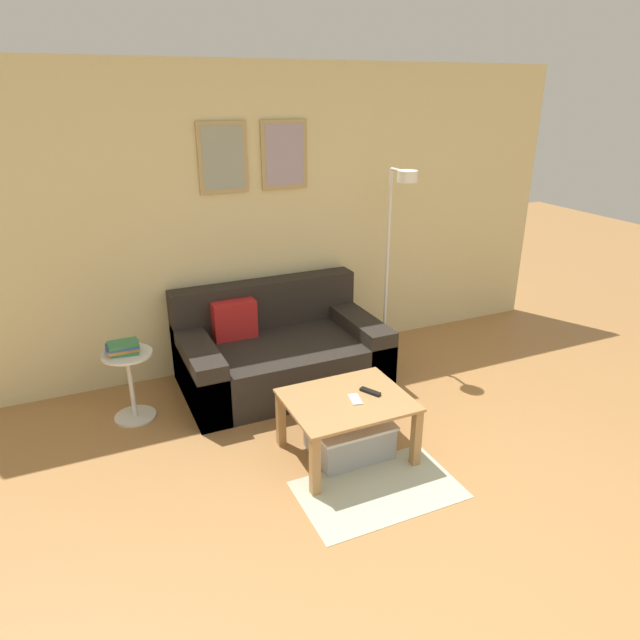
% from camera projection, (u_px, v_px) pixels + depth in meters
% --- Properties ---
extents(ground_plane, '(16.00, 16.00, 0.00)m').
position_uv_depth(ground_plane, '(499.00, 591.00, 2.85)').
color(ground_plane, '#A87542').
extents(wall_back, '(5.60, 0.09, 2.55)m').
position_uv_depth(wall_back, '(278.00, 219.00, 4.94)').
color(wall_back, beige).
rests_on(wall_back, ground_plane).
extents(area_rug, '(1.00, 0.61, 0.01)m').
position_uv_depth(area_rug, '(379.00, 489.00, 3.57)').
color(area_rug, '#B2B79E').
rests_on(area_rug, ground_plane).
extents(couch, '(1.64, 0.99, 0.80)m').
position_uv_depth(couch, '(279.00, 352.00, 4.81)').
color(couch, '#28231E').
rests_on(couch, ground_plane).
extents(coffee_table, '(0.80, 0.66, 0.43)m').
position_uv_depth(coffee_table, '(347.00, 409.00, 3.79)').
color(coffee_table, '#AD7F4C').
rests_on(coffee_table, ground_plane).
extents(storage_bin, '(0.54, 0.43, 0.25)m').
position_uv_depth(storage_bin, '(349.00, 436.00, 3.90)').
color(storage_bin, '#9EA3A8').
rests_on(storage_bin, ground_plane).
extents(floor_lamp, '(0.23, 0.44, 1.73)m').
position_uv_depth(floor_lamp, '(396.00, 243.00, 4.87)').
color(floor_lamp, white).
rests_on(floor_lamp, ground_plane).
extents(side_table, '(0.37, 0.37, 0.54)m').
position_uv_depth(side_table, '(130.00, 379.00, 4.24)').
color(side_table, silver).
rests_on(side_table, ground_plane).
extents(book_stack, '(0.25, 0.18, 0.08)m').
position_uv_depth(book_stack, '(123.00, 348.00, 4.15)').
color(book_stack, '#387F4C').
rests_on(book_stack, side_table).
extents(remote_control, '(0.11, 0.15, 0.02)m').
position_uv_depth(remote_control, '(370.00, 392.00, 3.83)').
color(remote_control, black).
rests_on(remote_control, coffee_table).
extents(cell_phone, '(0.09, 0.15, 0.01)m').
position_uv_depth(cell_phone, '(355.00, 399.00, 3.75)').
color(cell_phone, silver).
rests_on(cell_phone, coffee_table).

